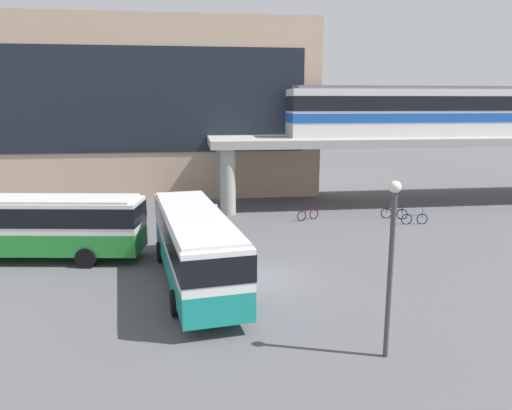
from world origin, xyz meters
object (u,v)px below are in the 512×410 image
(bicycle_black, at_px, (394,214))
(pedestrian_waiting_near_stop, at_px, (216,218))
(pedestrian_walking_across, at_px, (35,214))
(station_building, at_px, (141,109))
(bus_main, at_px, (194,240))
(bicycle_blue, at_px, (414,219))
(bicycle_red, at_px, (308,215))
(train, at_px, (426,111))
(bus_secondary, at_px, (32,222))

(bicycle_black, distance_m, pedestrian_waiting_near_stop, 12.40)
(bicycle_black, bearing_deg, pedestrian_walking_across, 178.05)
(station_building, bearing_deg, pedestrian_walking_across, -111.39)
(bus_main, distance_m, bicycle_blue, 17.00)
(bicycle_red, relative_size, pedestrian_walking_across, 0.92)
(bicycle_black, bearing_deg, train, 51.21)
(pedestrian_waiting_near_stop, bearing_deg, station_building, 109.60)
(train, relative_size, pedestrian_waiting_near_stop, 13.33)
(pedestrian_waiting_near_stop, bearing_deg, train, 22.89)
(bicycle_blue, bearing_deg, bus_main, -148.26)
(bicycle_red, bearing_deg, bus_main, -125.04)
(bus_secondary, bearing_deg, pedestrian_walking_across, 105.75)
(bicycle_blue, xyz_separation_m, pedestrian_walking_across, (-24.43, 2.48, 0.49))
(bus_secondary, bearing_deg, station_building, 80.26)
(bicycle_blue, relative_size, pedestrian_walking_across, 1.00)
(pedestrian_waiting_near_stop, bearing_deg, bicycle_black, 6.35)
(bus_secondary, height_order, pedestrian_waiting_near_stop, bus_secondary)
(bicycle_red, distance_m, bicycle_black, 6.00)
(train, xyz_separation_m, bicycle_black, (-4.66, -5.80, -6.86))
(station_building, xyz_separation_m, bicycle_red, (12.19, -14.61, -6.94))
(bus_main, distance_m, bus_secondary, 9.24)
(bicycle_black, distance_m, pedestrian_walking_across, 23.77)
(bicycle_red, bearing_deg, train, 26.65)
(bicycle_blue, bearing_deg, pedestrian_waiting_near_stop, 178.66)
(pedestrian_waiting_near_stop, bearing_deg, bicycle_blue, -1.34)
(bus_secondary, xyz_separation_m, pedestrian_walking_across, (-1.95, 6.91, -1.14))
(bicycle_red, relative_size, bicycle_black, 0.98)
(station_building, distance_m, pedestrian_waiting_near_stop, 18.63)
(bicycle_red, distance_m, bicycle_blue, 6.99)
(train, distance_m, bicycle_red, 13.74)
(bus_main, bearing_deg, pedestrian_walking_across, 131.40)
(bus_main, height_order, bicycle_black, bus_main)
(bus_secondary, height_order, bicycle_red, bus_secondary)
(bicycle_black, bearing_deg, bus_secondary, -164.35)
(bus_main, xyz_separation_m, bicycle_red, (7.74, 11.04, -1.63))
(station_building, relative_size, bicycle_blue, 16.91)
(station_building, relative_size, bicycle_black, 17.99)
(bus_secondary, xyz_separation_m, pedestrian_waiting_near_stop, (9.49, 4.74, -1.22))
(station_building, distance_m, bicycle_black, 24.60)
(bicycle_blue, distance_m, pedestrian_walking_across, 24.56)
(station_building, height_order, bicycle_blue, station_building)
(station_building, distance_m, pedestrian_walking_across, 16.62)
(bus_main, xyz_separation_m, pedestrian_waiting_near_stop, (1.40, 9.21, -1.22))
(bicycle_blue, distance_m, pedestrian_waiting_near_stop, 13.00)
(station_building, height_order, bus_secondary, station_building)
(station_building, xyz_separation_m, bus_main, (4.45, -25.64, -5.31))
(bicycle_black, xyz_separation_m, pedestrian_waiting_near_stop, (-12.31, -1.37, 0.41))
(bus_main, bearing_deg, bicycle_black, 37.64)
(bus_secondary, relative_size, bicycle_red, 6.82)
(bus_main, bearing_deg, bicycle_red, 54.96)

